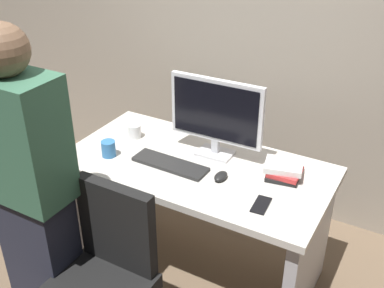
% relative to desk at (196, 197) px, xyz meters
% --- Properties ---
extents(ground_plane, '(9.00, 9.00, 0.00)m').
position_rel_desk_xyz_m(ground_plane, '(0.00, 0.00, -0.51)').
color(ground_plane, brown).
extents(desk, '(1.47, 0.74, 0.73)m').
position_rel_desk_xyz_m(desk, '(0.00, 0.00, 0.00)').
color(desk, beige).
rests_on(desk, ground).
extents(person_at_desk, '(0.40, 0.24, 1.64)m').
position_rel_desk_xyz_m(person_at_desk, '(-0.44, -0.77, 0.33)').
color(person_at_desk, '#262838').
rests_on(person_at_desk, ground).
extents(monitor, '(0.54, 0.15, 0.46)m').
position_rel_desk_xyz_m(monitor, '(0.04, 0.14, 0.48)').
color(monitor, silver).
rests_on(monitor, desk).
extents(keyboard, '(0.43, 0.14, 0.02)m').
position_rel_desk_xyz_m(keyboard, '(-0.12, -0.09, 0.24)').
color(keyboard, '#262626').
rests_on(keyboard, desk).
extents(mouse, '(0.06, 0.10, 0.03)m').
position_rel_desk_xyz_m(mouse, '(0.18, -0.07, 0.24)').
color(mouse, black).
rests_on(mouse, desk).
extents(cup_near_keyboard, '(0.08, 0.08, 0.09)m').
position_rel_desk_xyz_m(cup_near_keyboard, '(-0.47, -0.17, 0.27)').
color(cup_near_keyboard, '#3372B2').
rests_on(cup_near_keyboard, desk).
extents(cup_by_monitor, '(0.08, 0.08, 0.08)m').
position_rel_desk_xyz_m(cup_by_monitor, '(-0.48, 0.09, 0.27)').
color(cup_by_monitor, silver).
rests_on(cup_by_monitor, desk).
extents(book_stack, '(0.22, 0.20, 0.08)m').
position_rel_desk_xyz_m(book_stack, '(0.46, 0.11, 0.27)').
color(book_stack, black).
rests_on(book_stack, desk).
extents(cell_phone, '(0.08, 0.15, 0.01)m').
position_rel_desk_xyz_m(cell_phone, '(0.46, -0.18, 0.23)').
color(cell_phone, black).
rests_on(cell_phone, desk).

